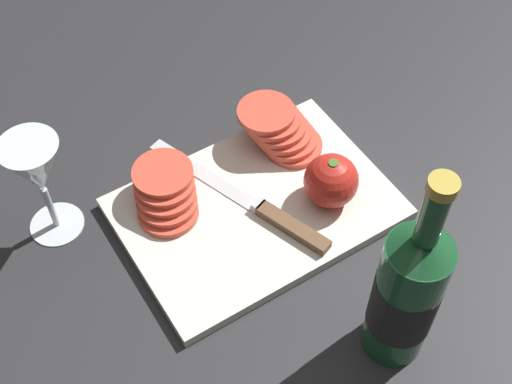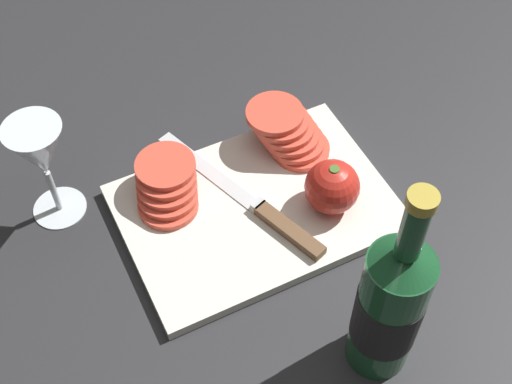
% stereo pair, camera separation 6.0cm
% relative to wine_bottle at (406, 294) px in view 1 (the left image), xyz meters
% --- Properties ---
extents(ground_plane, '(3.00, 3.00, 0.00)m').
position_rel_wine_bottle_xyz_m(ground_plane, '(0.06, -0.25, -0.12)').
color(ground_plane, '#28282B').
extents(cutting_board, '(0.37, 0.26, 0.02)m').
position_rel_wine_bottle_xyz_m(cutting_board, '(0.04, -0.26, -0.11)').
color(cutting_board, silver).
rests_on(cutting_board, ground_plane).
extents(wine_bottle, '(0.08, 0.08, 0.32)m').
position_rel_wine_bottle_xyz_m(wine_bottle, '(0.00, 0.00, 0.00)').
color(wine_bottle, '#194C28').
rests_on(wine_bottle, ground_plane).
extents(wine_glass, '(0.08, 0.08, 0.17)m').
position_rel_wine_bottle_xyz_m(wine_glass, '(0.29, -0.39, 0.00)').
color(wine_glass, silver).
rests_on(wine_glass, ground_plane).
extents(whole_tomato, '(0.08, 0.08, 0.08)m').
position_rel_wine_bottle_xyz_m(whole_tomato, '(-0.06, -0.21, -0.06)').
color(whole_tomato, red).
rests_on(whole_tomato, cutting_board).
extents(knife, '(0.13, 0.30, 0.01)m').
position_rel_wine_bottle_xyz_m(knife, '(0.03, -0.23, -0.09)').
color(knife, silver).
rests_on(knife, cutting_board).
extents(tomato_slice_stack_near, '(0.10, 0.12, 0.05)m').
position_rel_wine_bottle_xyz_m(tomato_slice_stack_near, '(0.14, -0.33, -0.07)').
color(tomato_slice_stack_near, '#DB4C38').
rests_on(tomato_slice_stack_near, cutting_board).
extents(tomato_slice_stack_far, '(0.11, 0.12, 0.06)m').
position_rel_wine_bottle_xyz_m(tomato_slice_stack_far, '(-0.05, -0.34, -0.07)').
color(tomato_slice_stack_far, '#DB4C38').
rests_on(tomato_slice_stack_far, cutting_board).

